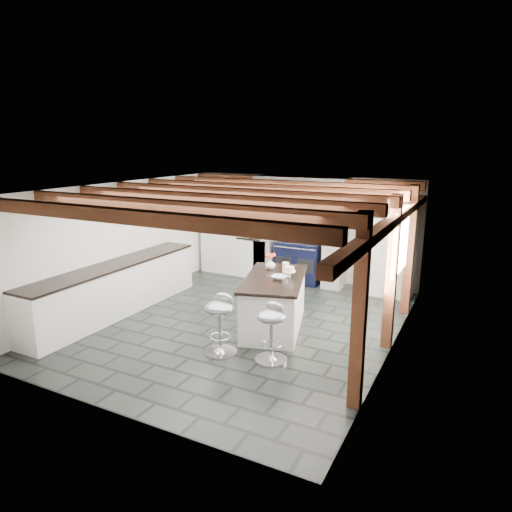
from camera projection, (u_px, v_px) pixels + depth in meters
The scene contains 6 objects.
ground at pixel (240, 323), 7.81m from camera, with size 6.00×6.00×0.00m, color black.
room_shell at pixel (248, 243), 9.04m from camera, with size 6.00×6.03×6.00m.
range_cooker at pixel (299, 261), 10.01m from camera, with size 1.00×0.63×0.99m.
kitchen_island at pixel (274, 302), 7.50m from camera, with size 1.38×1.95×1.17m.
bar_stool_near at pixel (272, 326), 6.32m from camera, with size 0.47×0.47×0.85m.
bar_stool_far at pixel (220, 317), 6.55m from camera, with size 0.48×0.48×0.90m.
Camera 1 is at (3.57, -6.37, 3.00)m, focal length 32.00 mm.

